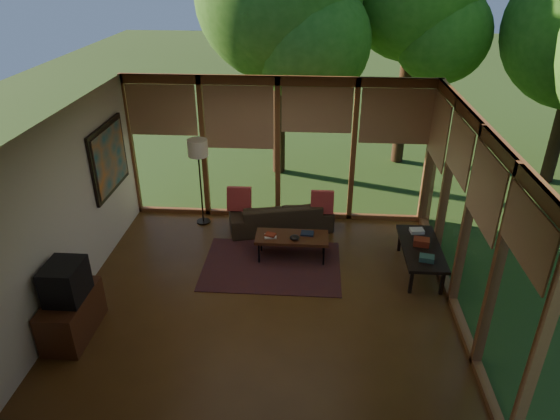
# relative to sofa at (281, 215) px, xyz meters

# --- Properties ---
(floor) EXTENTS (5.50, 5.50, 0.00)m
(floor) POSITION_rel_sofa_xyz_m (-0.09, -2.00, -0.27)
(floor) COLOR #593717
(floor) RESTS_ON ground
(ceiling) EXTENTS (5.50, 5.50, 0.00)m
(ceiling) POSITION_rel_sofa_xyz_m (-0.09, -2.00, 2.43)
(ceiling) COLOR white
(ceiling) RESTS_ON ground
(wall_left) EXTENTS (0.04, 5.00, 2.70)m
(wall_left) POSITION_rel_sofa_xyz_m (-2.84, -2.00, 1.08)
(wall_left) COLOR beige
(wall_left) RESTS_ON ground
(wall_front) EXTENTS (5.50, 0.04, 2.70)m
(wall_front) POSITION_rel_sofa_xyz_m (-0.09, -4.50, 1.08)
(wall_front) COLOR beige
(wall_front) RESTS_ON ground
(window_wall_back) EXTENTS (5.50, 0.12, 2.70)m
(window_wall_back) POSITION_rel_sofa_xyz_m (-0.09, 0.50, 1.08)
(window_wall_back) COLOR brown
(window_wall_back) RESTS_ON ground
(window_wall_right) EXTENTS (0.12, 5.00, 2.70)m
(window_wall_right) POSITION_rel_sofa_xyz_m (2.66, -2.00, 1.08)
(window_wall_right) COLOR brown
(window_wall_right) RESTS_ON ground
(rug) EXTENTS (2.23, 1.58, 0.01)m
(rug) POSITION_rel_sofa_xyz_m (-0.06, -1.26, -0.27)
(rug) COLOR maroon
(rug) RESTS_ON floor
(sofa) EXTENTS (1.98, 1.14, 0.54)m
(sofa) POSITION_rel_sofa_xyz_m (0.00, 0.00, 0.00)
(sofa) COLOR #34281A
(sofa) RESTS_ON floor
(pillow_left) EXTENTS (0.43, 0.23, 0.45)m
(pillow_left) POSITION_rel_sofa_xyz_m (-0.75, -0.05, 0.32)
(pillow_left) COLOR maroon
(pillow_left) RESTS_ON sofa
(pillow_right) EXTENTS (0.41, 0.22, 0.43)m
(pillow_right) POSITION_rel_sofa_xyz_m (0.75, -0.05, 0.31)
(pillow_right) COLOR maroon
(pillow_right) RESTS_ON sofa
(ct_book_lower) EXTENTS (0.21, 0.17, 0.03)m
(ct_book_lower) POSITION_rel_sofa_xyz_m (-0.09, -1.06, 0.17)
(ct_book_lower) COLOR beige
(ct_book_lower) RESTS_ON coffee_table
(ct_book_upper) EXTENTS (0.20, 0.17, 0.03)m
(ct_book_upper) POSITION_rel_sofa_xyz_m (-0.09, -1.06, 0.20)
(ct_book_upper) COLOR maroon
(ct_book_upper) RESTS_ON coffee_table
(ct_book_side) EXTENTS (0.22, 0.18, 0.03)m
(ct_book_side) POSITION_rel_sofa_xyz_m (0.51, -0.93, 0.17)
(ct_book_side) COLOR black
(ct_book_side) RESTS_ON coffee_table
(ct_bowl) EXTENTS (0.16, 0.16, 0.07)m
(ct_bowl) POSITION_rel_sofa_xyz_m (0.31, -1.11, 0.19)
(ct_bowl) COLOR black
(ct_bowl) RESTS_ON coffee_table
(media_cabinet) EXTENTS (0.50, 1.00, 0.60)m
(media_cabinet) POSITION_rel_sofa_xyz_m (-2.56, -3.07, 0.03)
(media_cabinet) COLOR #4D2615
(media_cabinet) RESTS_ON floor
(television) EXTENTS (0.45, 0.55, 0.50)m
(television) POSITION_rel_sofa_xyz_m (-2.54, -3.07, 0.58)
(television) COLOR black
(television) RESTS_ON media_cabinet
(console_book_a) EXTENTS (0.25, 0.20, 0.08)m
(console_book_a) POSITION_rel_sofa_xyz_m (2.31, -1.64, 0.22)
(console_book_a) COLOR #2F524C
(console_book_a) RESTS_ON side_console
(console_book_b) EXTENTS (0.27, 0.22, 0.11)m
(console_book_b) POSITION_rel_sofa_xyz_m (2.31, -1.19, 0.24)
(console_book_b) COLOR maroon
(console_book_b) RESTS_ON side_console
(console_book_c) EXTENTS (0.24, 0.19, 0.06)m
(console_book_c) POSITION_rel_sofa_xyz_m (2.31, -0.79, 0.21)
(console_book_c) COLOR beige
(console_book_c) RESTS_ON side_console
(floor_lamp) EXTENTS (0.36, 0.36, 1.65)m
(floor_lamp) POSITION_rel_sofa_xyz_m (-1.48, 0.13, 1.13)
(floor_lamp) COLOR black
(floor_lamp) RESTS_ON floor
(coffee_table) EXTENTS (1.20, 0.50, 0.43)m
(coffee_table) POSITION_rel_sofa_xyz_m (0.26, -1.01, 0.12)
(coffee_table) COLOR #4D2615
(coffee_table) RESTS_ON floor
(side_console) EXTENTS (0.60, 1.40, 0.46)m
(side_console) POSITION_rel_sofa_xyz_m (2.31, -1.24, 0.14)
(side_console) COLOR black
(side_console) RESTS_ON floor
(wall_painting) EXTENTS (0.06, 1.35, 1.15)m
(wall_painting) POSITION_rel_sofa_xyz_m (-2.80, -0.60, 1.28)
(wall_painting) COLOR black
(wall_painting) RESTS_ON wall_left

